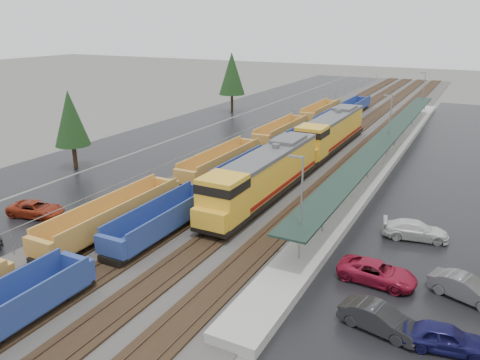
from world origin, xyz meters
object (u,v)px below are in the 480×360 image
at_px(parked_car_east_b, 377,273).
at_px(parked_car_east_e, 466,289).
at_px(parked_car_west_c, 36,209).
at_px(parked_car_east_d, 445,338).
at_px(locomotive_trail, 331,132).
at_px(parked_car_east_c, 416,230).
at_px(parked_car_east_a, 379,319).
at_px(locomotive_lead, 263,176).
at_px(well_string_blue, 248,171).
at_px(well_string_yellow, 176,185).

bearing_deg(parked_car_east_b, parked_car_east_e, -80.86).
height_order(parked_car_west_c, parked_car_east_d, parked_car_east_d).
height_order(locomotive_trail, parked_car_east_e, locomotive_trail).
relative_size(parked_car_east_c, parked_car_east_d, 1.17).
relative_size(parked_car_west_c, parked_car_east_e, 1.11).
xyz_separation_m(parked_car_east_a, parked_car_east_d, (3.35, -0.05, -0.01)).
relative_size(locomotive_lead, parked_car_east_b, 4.26).
relative_size(parked_car_west_c, parked_car_east_c, 1.00).
xyz_separation_m(parked_car_east_d, parked_car_east_e, (0.69, 5.62, 0.01)).
bearing_deg(parked_car_east_a, well_string_blue, 54.05).
xyz_separation_m(well_string_yellow, parked_car_west_c, (-8.00, -9.76, -0.49)).
xyz_separation_m(well_string_yellow, well_string_blue, (4.00, 7.46, -0.03)).
distance_m(locomotive_lead, parked_car_east_d, 22.80).
height_order(parked_car_west_c, parked_car_east_a, parked_car_east_a).
height_order(well_string_yellow, parked_car_east_b, well_string_yellow).
distance_m(parked_car_east_b, parked_car_east_c, 8.08).
distance_m(parked_car_east_c, parked_car_east_e, 8.49).
bearing_deg(parked_car_east_c, well_string_yellow, 80.81).
height_order(parked_car_east_a, parked_car_east_d, parked_car_east_a).
xyz_separation_m(well_string_blue, parked_car_east_d, (21.27, -19.61, -0.42)).
height_order(locomotive_lead, parked_car_east_d, locomotive_lead).
relative_size(locomotive_lead, parked_car_east_c, 4.32).
bearing_deg(parked_car_west_c, locomotive_lead, -64.98).
bearing_deg(parked_car_east_d, parked_car_east_a, 79.53).
height_order(well_string_blue, parked_car_east_c, well_string_blue).
bearing_deg(well_string_yellow, parked_car_east_d, -25.67).
distance_m(locomotive_lead, parked_car_east_a, 20.34).
bearing_deg(parked_car_east_d, parked_car_east_c, 4.63).
xyz_separation_m(well_string_yellow, parked_car_east_b, (20.71, -7.03, -0.48)).
xyz_separation_m(locomotive_lead, parked_car_west_c, (-16.00, -12.38, -1.88)).
bearing_deg(parked_car_east_c, locomotive_trail, 19.94).
xyz_separation_m(parked_car_west_c, parked_car_east_a, (29.92, -2.33, 0.05)).
xyz_separation_m(parked_car_east_a, parked_car_east_e, (4.04, 5.57, -0.00)).
distance_m(locomotive_trail, well_string_blue, 16.71).
height_order(parked_car_east_c, parked_car_east_d, parked_car_east_d).
bearing_deg(well_string_yellow, parked_car_east_e, -14.11).
xyz_separation_m(parked_car_east_b, parked_car_east_d, (4.56, -5.12, 0.02)).
distance_m(well_string_yellow, parked_car_west_c, 12.63).
bearing_deg(parked_car_east_c, parked_car_east_e, -163.54).
xyz_separation_m(locomotive_lead, well_string_blue, (-4.00, 4.84, -1.42)).
bearing_deg(well_string_blue, parked_car_west_c, -124.87).
relative_size(locomotive_trail, well_string_yellow, 0.21).
xyz_separation_m(well_string_yellow, parked_car_east_d, (25.27, -12.15, -0.45)).
bearing_deg(well_string_yellow, parked_car_east_c, 2.50).
height_order(well_string_yellow, parked_car_west_c, well_string_yellow).
distance_m(locomotive_lead, parked_car_west_c, 20.32).
xyz_separation_m(locomotive_trail, well_string_yellow, (-8.00, -23.62, -1.39)).
height_order(locomotive_trail, well_string_yellow, locomotive_trail).
bearing_deg(well_string_blue, parked_car_east_c, -19.90).
bearing_deg(parked_car_east_c, well_string_blue, 58.41).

